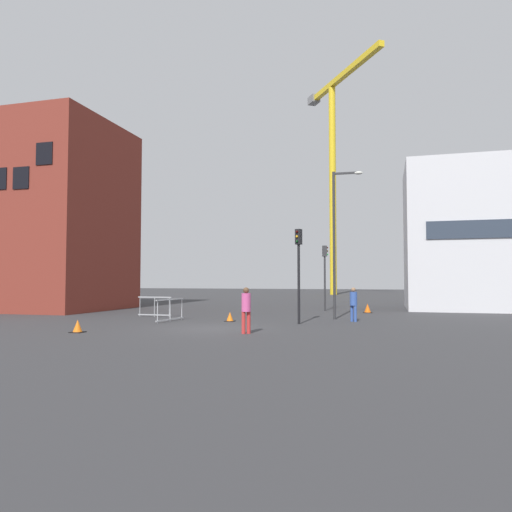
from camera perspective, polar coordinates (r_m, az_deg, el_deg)
The scene contains 13 objects.
ground at distance 19.85m, azimuth -5.29°, elevation -8.60°, with size 160.00×160.00×0.00m, color #333335.
brick_building at distance 34.76m, azimuth -22.57°, elevation 4.31°, with size 7.83×8.47×12.36m.
construction_crane at distance 65.48m, azimuth 9.24°, elevation 11.85°, with size 10.99×15.95×28.60m.
streetlamp_tall at distance 24.67m, azimuth 9.64°, elevation 2.71°, with size 1.54×0.24×7.51m.
traffic_light_crosswalk at distance 31.11m, azimuth 8.19°, elevation -1.32°, with size 0.39×0.30×4.18m.
traffic_light_median at distance 21.79m, azimuth 5.09°, elevation -0.54°, with size 0.31×0.39×4.29m.
pedestrian_walking at distance 23.33m, azimuth 11.52°, elevation -5.37°, with size 0.34×0.34×1.62m.
pedestrian_waiting at distance 17.86m, azimuth -1.19°, elevation -6.05°, with size 0.34×0.34×1.71m.
safety_barrier_front at distance 23.37m, azimuth -10.18°, elevation -6.30°, with size 0.32×2.39×1.08m.
safety_barrier_right_run at distance 26.49m, azimuth -11.98°, elevation -5.87°, with size 1.96×0.09×1.08m.
traffic_cone_orange at distance 23.09m, azimuth -3.12°, elevation -7.28°, with size 0.45×0.45×0.45m.
traffic_cone_on_verge at distance 29.72m, azimuth 13.14°, elevation -6.11°, with size 0.54×0.54×0.55m.
traffic_cone_striped at distance 19.51m, azimuth -20.46°, elevation -7.89°, with size 0.47×0.47×0.48m.
Camera 1 is at (6.94, -18.48, 2.01)m, focal length 33.62 mm.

